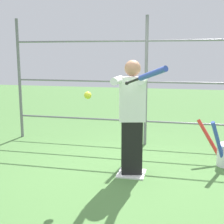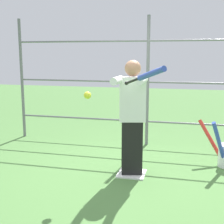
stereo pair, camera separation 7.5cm
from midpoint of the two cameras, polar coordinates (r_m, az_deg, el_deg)
The scene contains 6 objects.
ground_plane at distance 4.71m, azimuth 4.06°, elevation -11.27°, with size 24.00×24.00×0.00m, color #4C7A3D.
home_plate at distance 4.70m, azimuth 4.06°, elevation -11.16°, with size 0.40×0.40×0.02m.
fence_backstop at distance 5.98m, azimuth 6.89°, elevation 5.47°, with size 5.36×0.06×2.46m.
batter at distance 4.44m, azimuth 4.18°, elevation -0.47°, with size 0.42×0.63×1.67m.
baseball_bat_swinging at distance 3.53m, azimuth 7.14°, elevation 6.72°, with size 0.57×0.65×0.27m.
softball_in_flight at distance 4.01m, azimuth -3.98°, elevation 3.08°, with size 0.10×0.10×0.10m.
Camera 2 is at (-0.77, 4.30, 1.74)m, focal length 50.00 mm.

